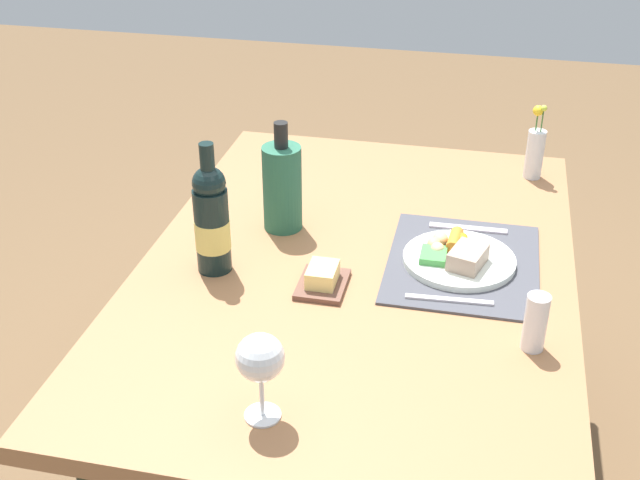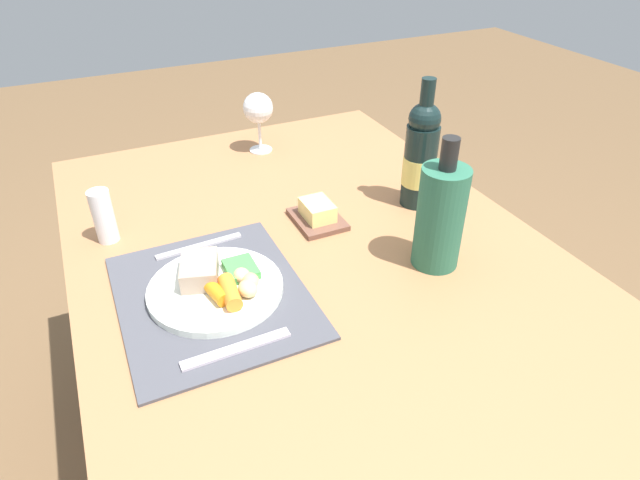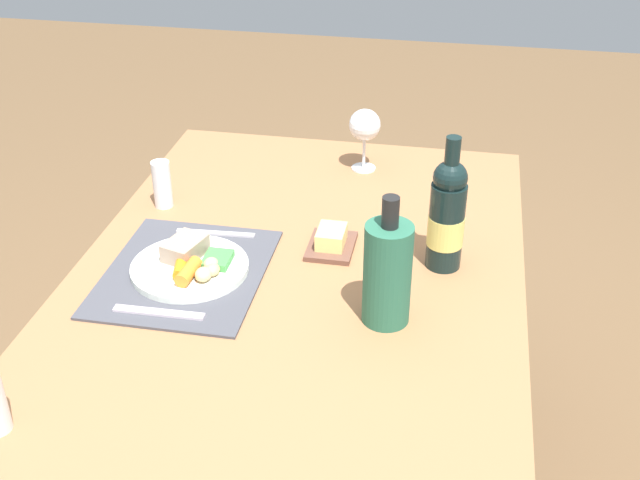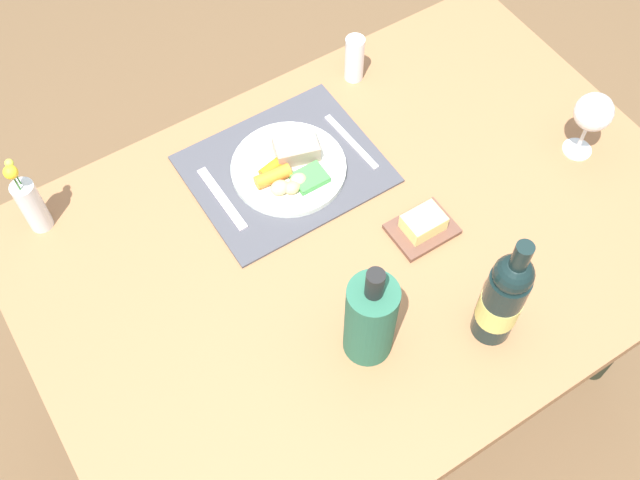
{
  "view_description": "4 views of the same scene",
  "coord_description": "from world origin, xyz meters",
  "px_view_note": "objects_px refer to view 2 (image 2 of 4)",
  "views": [
    {
      "loc": [
        -1.53,
        -0.25,
        1.67
      ],
      "look_at": [
        -0.04,
        0.07,
        0.79
      ],
      "focal_mm": 46.09,
      "sensor_mm": 36.0,
      "label": 1
    },
    {
      "loc": [
        0.82,
        -0.37,
        1.36
      ],
      "look_at": [
        0.02,
        -0.0,
        0.77
      ],
      "focal_mm": 30.18,
      "sensor_mm": 36.0,
      "label": 2
    },
    {
      "loc": [
        1.4,
        0.31,
        1.66
      ],
      "look_at": [
        -0.09,
        0.03,
        0.75
      ],
      "focal_mm": 45.69,
      "sensor_mm": 36.0,
      "label": 3
    },
    {
      "loc": [
        0.52,
        0.65,
        2.03
      ],
      "look_at": [
        0.09,
        -0.02,
        0.75
      ],
      "focal_mm": 42.64,
      "sensor_mm": 36.0,
      "label": 4
    }
  ],
  "objects_px": {
    "knife": "(237,349)",
    "wine_bottle": "(421,156)",
    "dining_table": "(316,286)",
    "salt_shaker": "(103,216)",
    "dinner_plate": "(217,284)",
    "cooler_bottle": "(440,216)",
    "butter_dish": "(317,214)",
    "wine_glass": "(258,109)",
    "fork": "(199,246)"
  },
  "relations": [
    {
      "from": "knife",
      "to": "wine_bottle",
      "type": "relative_size",
      "value": 0.61
    },
    {
      "from": "dining_table",
      "to": "salt_shaker",
      "type": "xyz_separation_m",
      "value": [
        -0.23,
        -0.38,
        0.15
      ]
    },
    {
      "from": "dinner_plate",
      "to": "knife",
      "type": "xyz_separation_m",
      "value": [
        0.16,
        -0.01,
        -0.01
      ]
    },
    {
      "from": "dining_table",
      "to": "wine_bottle",
      "type": "distance_m",
      "value": 0.38
    },
    {
      "from": "wine_bottle",
      "to": "cooler_bottle",
      "type": "height_order",
      "value": "wine_bottle"
    },
    {
      "from": "butter_dish",
      "to": "dinner_plate",
      "type": "bearing_deg",
      "value": -61.03
    },
    {
      "from": "dining_table",
      "to": "dinner_plate",
      "type": "relative_size",
      "value": 5.53
    },
    {
      "from": "wine_bottle",
      "to": "salt_shaker",
      "type": "xyz_separation_m",
      "value": [
        -0.14,
        -0.68,
        -0.06
      ]
    },
    {
      "from": "butter_dish",
      "to": "wine_glass",
      "type": "xyz_separation_m",
      "value": [
        -0.41,
        0.01,
        0.1
      ]
    },
    {
      "from": "knife",
      "to": "wine_glass",
      "type": "distance_m",
      "value": 0.79
    },
    {
      "from": "fork",
      "to": "salt_shaker",
      "type": "relative_size",
      "value": 1.54
    },
    {
      "from": "fork",
      "to": "knife",
      "type": "xyz_separation_m",
      "value": [
        0.31,
        -0.02,
        0.0
      ]
    },
    {
      "from": "dinner_plate",
      "to": "knife",
      "type": "distance_m",
      "value": 0.16
    },
    {
      "from": "wine_glass",
      "to": "fork",
      "type": "bearing_deg",
      "value": -34.44
    },
    {
      "from": "wine_glass",
      "to": "dining_table",
      "type": "bearing_deg",
      "value": -7.42
    },
    {
      "from": "dinner_plate",
      "to": "fork",
      "type": "xyz_separation_m",
      "value": [
        -0.15,
        0.01,
        -0.01
      ]
    },
    {
      "from": "fork",
      "to": "wine_glass",
      "type": "height_order",
      "value": "wine_glass"
    },
    {
      "from": "knife",
      "to": "wine_glass",
      "type": "bearing_deg",
      "value": 156.49
    },
    {
      "from": "wine_bottle",
      "to": "dining_table",
      "type": "bearing_deg",
      "value": -73.81
    },
    {
      "from": "wine_glass",
      "to": "cooler_bottle",
      "type": "xyz_separation_m",
      "value": [
        0.65,
        0.13,
        -0.01
      ]
    },
    {
      "from": "fork",
      "to": "cooler_bottle",
      "type": "distance_m",
      "value": 0.49
    },
    {
      "from": "knife",
      "to": "dinner_plate",
      "type": "bearing_deg",
      "value": 174.1
    },
    {
      "from": "dining_table",
      "to": "wine_bottle",
      "type": "xyz_separation_m",
      "value": [
        -0.09,
        0.3,
        0.21
      ]
    },
    {
      "from": "dinner_plate",
      "to": "salt_shaker",
      "type": "relative_size",
      "value": 2.13
    },
    {
      "from": "wine_glass",
      "to": "dinner_plate",
      "type": "bearing_deg",
      "value": -26.89
    },
    {
      "from": "dinner_plate",
      "to": "cooler_bottle",
      "type": "bearing_deg",
      "value": 78.39
    },
    {
      "from": "wine_glass",
      "to": "cooler_bottle",
      "type": "bearing_deg",
      "value": 11.65
    },
    {
      "from": "dinner_plate",
      "to": "wine_bottle",
      "type": "height_order",
      "value": "wine_bottle"
    },
    {
      "from": "dinner_plate",
      "to": "salt_shaker",
      "type": "bearing_deg",
      "value": -149.59
    },
    {
      "from": "wine_glass",
      "to": "wine_bottle",
      "type": "bearing_deg",
      "value": 28.11
    },
    {
      "from": "fork",
      "to": "cooler_bottle",
      "type": "relative_size",
      "value": 0.68
    },
    {
      "from": "dinner_plate",
      "to": "fork",
      "type": "relative_size",
      "value": 1.38
    },
    {
      "from": "dinner_plate",
      "to": "wine_glass",
      "type": "distance_m",
      "value": 0.64
    },
    {
      "from": "dining_table",
      "to": "wine_glass",
      "type": "bearing_deg",
      "value": 172.58
    },
    {
      "from": "fork",
      "to": "wine_bottle",
      "type": "relative_size",
      "value": 0.61
    },
    {
      "from": "knife",
      "to": "butter_dish",
      "type": "height_order",
      "value": "butter_dish"
    },
    {
      "from": "fork",
      "to": "wine_bottle",
      "type": "bearing_deg",
      "value": 83.75
    },
    {
      "from": "dinner_plate",
      "to": "wine_glass",
      "type": "bearing_deg",
      "value": 153.11
    },
    {
      "from": "cooler_bottle",
      "to": "dinner_plate",
      "type": "bearing_deg",
      "value": -101.61
    },
    {
      "from": "cooler_bottle",
      "to": "salt_shaker",
      "type": "height_order",
      "value": "cooler_bottle"
    },
    {
      "from": "butter_dish",
      "to": "wine_glass",
      "type": "relative_size",
      "value": 0.78
    },
    {
      "from": "wine_bottle",
      "to": "dinner_plate",
      "type": "bearing_deg",
      "value": -75.96
    },
    {
      "from": "wine_glass",
      "to": "cooler_bottle",
      "type": "relative_size",
      "value": 0.62
    },
    {
      "from": "fork",
      "to": "dining_table",
      "type": "bearing_deg",
      "value": 58.72
    },
    {
      "from": "fork",
      "to": "butter_dish",
      "type": "xyz_separation_m",
      "value": [
        0.0,
        0.27,
        0.01
      ]
    },
    {
      "from": "knife",
      "to": "salt_shaker",
      "type": "distance_m",
      "value": 0.46
    },
    {
      "from": "knife",
      "to": "salt_shaker",
      "type": "height_order",
      "value": "salt_shaker"
    },
    {
      "from": "dining_table",
      "to": "butter_dish",
      "type": "distance_m",
      "value": 0.16
    },
    {
      "from": "fork",
      "to": "wine_glass",
      "type": "xyz_separation_m",
      "value": [
        -0.41,
        0.28,
        0.11
      ]
    },
    {
      "from": "wine_bottle",
      "to": "salt_shaker",
      "type": "bearing_deg",
      "value": -101.86
    }
  ]
}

